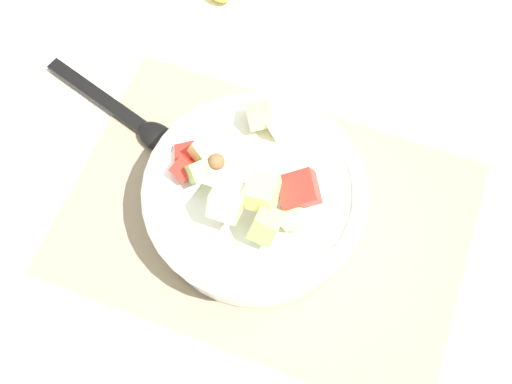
% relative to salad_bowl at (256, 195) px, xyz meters
% --- Properties ---
extents(ground_plane, '(2.40, 2.40, 0.00)m').
position_rel_salad_bowl_xyz_m(ground_plane, '(0.02, -0.00, -0.05)').
color(ground_plane, silver).
extents(placemat, '(0.47, 0.33, 0.01)m').
position_rel_salad_bowl_xyz_m(placemat, '(0.02, -0.00, -0.05)').
color(placemat, gray).
rests_on(placemat, ground_plane).
extents(salad_bowl, '(0.25, 0.25, 0.13)m').
position_rel_salad_bowl_xyz_m(salad_bowl, '(0.00, 0.00, 0.00)').
color(salad_bowl, white).
rests_on(salad_bowl, placemat).
extents(serving_spoon, '(0.21, 0.09, 0.01)m').
position_rel_salad_bowl_xyz_m(serving_spoon, '(-0.19, 0.06, -0.04)').
color(serving_spoon, black).
rests_on(serving_spoon, placemat).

